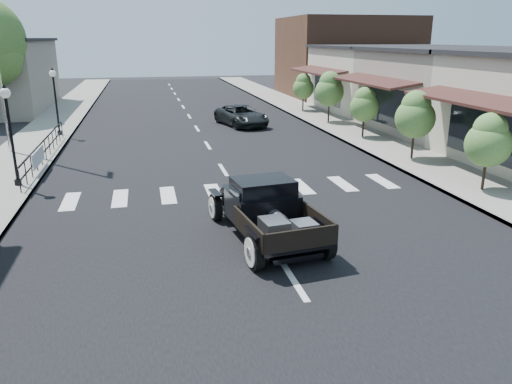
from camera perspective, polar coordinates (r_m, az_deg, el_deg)
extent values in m
plane|color=black|center=(13.99, 0.75, -4.62)|extent=(120.00, 120.00, 0.00)
cube|color=black|center=(28.27, -6.32, 6.52)|extent=(14.00, 80.00, 0.02)
cube|color=gray|center=(28.63, -23.55, 5.46)|extent=(3.00, 80.00, 0.15)
cube|color=#9A968C|center=(30.37, 9.94, 7.23)|extent=(3.00, 80.00, 0.15)
cube|color=gray|center=(31.47, 22.78, 10.51)|extent=(10.00, 9.00, 4.50)
cube|color=beige|center=(39.15, 15.18, 12.30)|extent=(10.00, 9.00, 4.50)
cube|color=brown|center=(48.35, 10.26, 14.92)|extent=(11.00, 10.00, 7.00)
imported|color=black|center=(30.99, -1.68, 8.70)|extent=(3.10, 4.86, 1.25)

